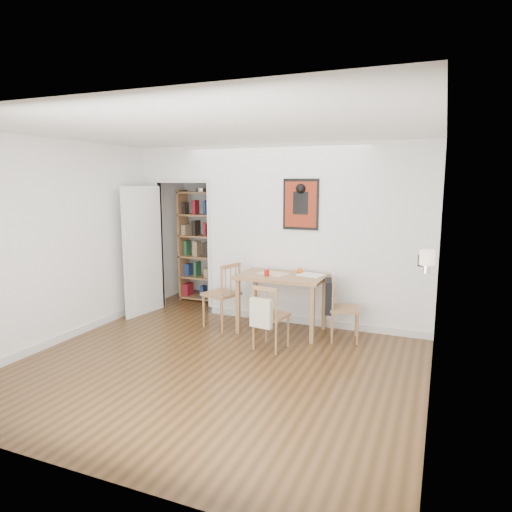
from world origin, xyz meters
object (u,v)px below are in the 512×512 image
at_px(red_glass, 267,273).
at_px(ceramic_jar_a, 423,261).
at_px(dining_table, 282,282).
at_px(chair_front, 270,316).
at_px(chair_left, 221,295).
at_px(orange_fruit, 300,271).
at_px(chair_right, 343,308).
at_px(fireplace, 425,317).
at_px(notebook, 311,275).
at_px(ceramic_jar_b, 425,258).
at_px(bookshelf, 202,247).
at_px(mantel_lamp, 427,259).

distance_m(red_glass, ceramic_jar_a, 2.08).
height_order(dining_table, chair_front, chair_front).
relative_size(chair_left, orange_fruit, 11.02).
bearing_deg(chair_left, chair_front, -30.09).
relative_size(chair_left, chair_right, 1.13).
bearing_deg(dining_table, fireplace, -19.67).
relative_size(notebook, ceramic_jar_b, 3.25).
xyz_separation_m(ceramic_jar_a, ceramic_jar_b, (0.02, 0.23, -0.01)).
distance_m(dining_table, chair_front, 0.74).
height_order(bookshelf, orange_fruit, bookshelf).
distance_m(fireplace, orange_fruit, 1.89).
bearing_deg(bookshelf, fireplace, -25.33).
distance_m(fireplace, mantel_lamp, 0.76).
distance_m(dining_table, fireplace, 2.01).
xyz_separation_m(red_glass, mantel_lamp, (2.05, -0.85, 0.46)).
bearing_deg(fireplace, chair_front, -179.90).
relative_size(chair_left, ceramic_jar_a, 7.46).
bearing_deg(mantel_lamp, fireplace, 88.00).
relative_size(chair_left, bookshelf, 0.49).
xyz_separation_m(chair_right, ceramic_jar_a, (0.96, -0.59, 0.79)).
xyz_separation_m(dining_table, red_glass, (-0.17, -0.14, 0.14)).
height_order(bookshelf, red_glass, bookshelf).
relative_size(chair_right, fireplace, 0.66).
distance_m(chair_front, notebook, 0.93).
xyz_separation_m(chair_left, chair_front, (0.96, -0.56, -0.05)).
relative_size(red_glass, orange_fruit, 1.03).
height_order(dining_table, ceramic_jar_a, ceramic_jar_a).
height_order(chair_left, mantel_lamp, mantel_lamp).
distance_m(orange_fruit, ceramic_jar_b, 1.76).
bearing_deg(bookshelf, chair_front, -42.45).
distance_m(mantel_lamp, ceramic_jar_b, 0.63).
bearing_deg(ceramic_jar_a, ceramic_jar_b, 85.63).
bearing_deg(red_glass, chair_front, -64.26).
height_order(chair_front, mantel_lamp, mantel_lamp).
height_order(chair_right, red_glass, red_glass).
bearing_deg(fireplace, chair_right, 147.47).
bearing_deg(fireplace, dining_table, 160.33).
bearing_deg(dining_table, ceramic_jar_a, -18.46).
bearing_deg(bookshelf, ceramic_jar_b, -21.71).
bearing_deg(chair_right, ceramic_jar_a, -31.47).
bearing_deg(chair_left, ceramic_jar_a, -10.24).
bearing_deg(mantel_lamp, red_glass, 157.38).
relative_size(bookshelf, red_glass, 21.81).
distance_m(dining_table, chair_right, 0.90).
relative_size(notebook, ceramic_jar_a, 2.64).
relative_size(mantel_lamp, ceramic_jar_b, 2.29).
relative_size(orange_fruit, ceramic_jar_a, 0.68).
distance_m(chair_right, orange_fruit, 0.80).
xyz_separation_m(red_glass, notebook, (0.55, 0.26, -0.04)).
distance_m(bookshelf, ceramic_jar_a, 4.06).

